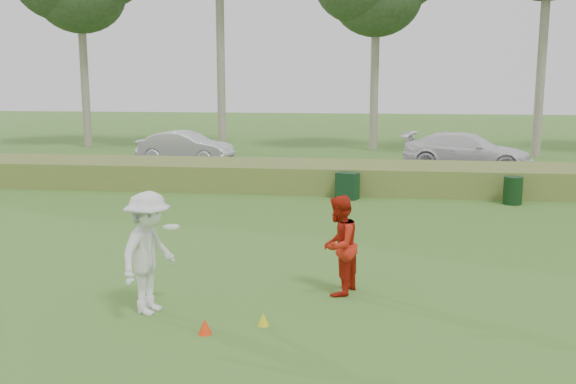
# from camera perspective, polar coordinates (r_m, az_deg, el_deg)

# --- Properties ---
(ground) EXTENTS (120.00, 120.00, 0.00)m
(ground) POSITION_cam_1_polar(r_m,az_deg,el_deg) (11.31, -2.64, -10.09)
(ground) COLOR #386B23
(ground) RESTS_ON ground
(reed_strip) EXTENTS (80.00, 3.00, 0.90)m
(reed_strip) POSITION_cam_1_polar(r_m,az_deg,el_deg) (22.79, 2.58, 1.43)
(reed_strip) COLOR #5B702C
(reed_strip) RESTS_ON ground
(park_road) EXTENTS (80.00, 6.00, 0.06)m
(park_road) POSITION_cam_1_polar(r_m,az_deg,el_deg) (27.78, 3.44, 2.13)
(park_road) COLOR #2D2D2D
(park_road) RESTS_ON ground
(player_white) EXTENTS (1.09, 1.49, 2.07)m
(player_white) POSITION_cam_1_polar(r_m,az_deg,el_deg) (10.96, -12.27, -5.31)
(player_white) COLOR white
(player_white) RESTS_ON ground
(player_red) EXTENTS (0.94, 1.06, 1.83)m
(player_red) POSITION_cam_1_polar(r_m,az_deg,el_deg) (11.69, 4.54, -4.74)
(player_red) COLOR red
(player_red) RESTS_ON ground
(cone_orange) EXTENTS (0.22, 0.22, 0.24)m
(cone_orange) POSITION_cam_1_polar(r_m,az_deg,el_deg) (10.19, -7.39, -11.77)
(cone_orange) COLOR #FF390D
(cone_orange) RESTS_ON ground
(cone_yellow) EXTENTS (0.19, 0.19, 0.21)m
(cone_yellow) POSITION_cam_1_polar(r_m,az_deg,el_deg) (10.45, -2.21, -11.23)
(cone_yellow) COLOR yellow
(cone_yellow) RESTS_ON ground
(utility_cabinet) EXTENTS (0.80, 0.66, 0.87)m
(utility_cabinet) POSITION_cam_1_polar(r_m,az_deg,el_deg) (20.90, 5.29, 0.55)
(utility_cabinet) COLOR black
(utility_cabinet) RESTS_ON ground
(trash_bin) EXTENTS (0.73, 0.73, 0.87)m
(trash_bin) POSITION_cam_1_polar(r_m,az_deg,el_deg) (21.15, 19.36, 0.13)
(trash_bin) COLOR black
(trash_bin) RESTS_ON ground
(car_mid) EXTENTS (4.52, 2.23, 1.42)m
(car_mid) POSITION_cam_1_polar(r_m,az_deg,el_deg) (29.53, -9.11, 3.95)
(car_mid) COLOR silver
(car_mid) RESTS_ON park_road
(car_right) EXTENTS (5.69, 3.43, 1.54)m
(car_right) POSITION_cam_1_polar(r_m,az_deg,el_deg) (28.11, 15.59, 3.52)
(car_right) COLOR white
(car_right) RESTS_ON park_road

